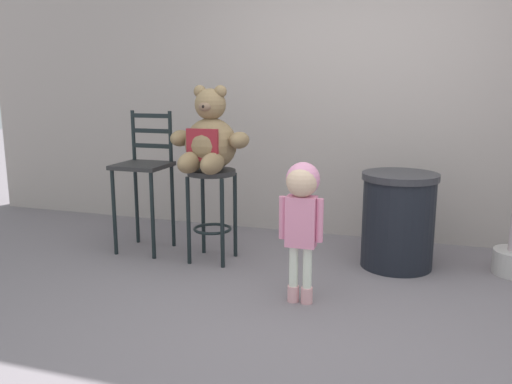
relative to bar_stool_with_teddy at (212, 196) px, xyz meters
name	(u,v)px	position (x,y,z in m)	size (l,w,h in m)	color
ground_plane	(308,323)	(0.98, -0.89, -0.52)	(24.00, 24.00, 0.00)	slate
building_wall	(363,26)	(0.98, 1.17, 1.37)	(7.90, 0.30, 3.79)	#A59993
bar_stool_with_teddy	(212,196)	(0.00, 0.00, 0.00)	(0.38, 0.38, 0.73)	#272728
teddy_bear	(209,140)	(0.00, -0.03, 0.45)	(0.63, 0.56, 0.65)	olive
child_walking	(302,202)	(0.86, -0.60, 0.14)	(0.29, 0.23, 0.92)	#DEA0A5
trash_bin	(398,220)	(1.41, 0.30, -0.15)	(0.57, 0.57, 0.73)	black
bar_chair_empty	(144,172)	(-0.64, 0.09, 0.15)	(0.42, 0.42, 1.17)	#272728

